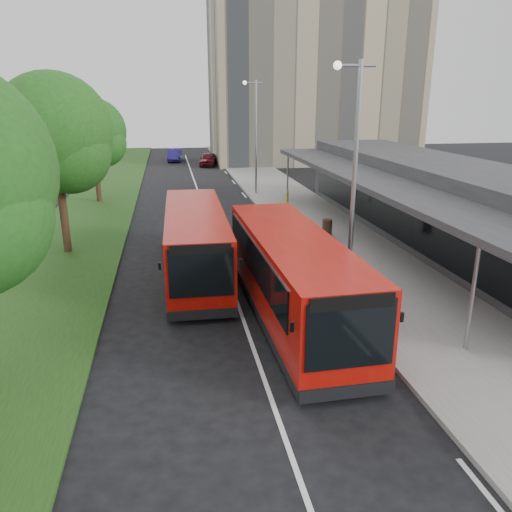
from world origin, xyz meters
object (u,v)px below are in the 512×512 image
Objects in this scene: bus_second at (196,243)px; car_far at (175,155)px; tree_mid at (55,139)px; lamp_post_near at (353,166)px; tree_far at (93,136)px; bollard at (288,198)px; lamp_post_far at (255,130)px; bus_main at (292,277)px; car_near at (208,159)px; litter_bin at (327,228)px.

car_far is at bearing 91.26° from bus_second.
tree_mid is 13.18m from lamp_post_near.
car_far is (-0.15, 39.04, -0.71)m from bus_second.
tree_far is 13.65m from bollard.
lamp_post_near is at bearing -59.71° from tree_far.
lamp_post_far is 6.35m from bollard.
lamp_post_near is at bearing -95.26° from bollard.
bus_main is 2.52× the size of car_near.
car_near is (-2.05, 37.39, -4.03)m from lamp_post_near.
bus_main reaches higher than car_far.
bus_main is 5.55m from bus_second.
lamp_post_far is 18.23m from bus_second.
tree_far is 7.81× the size of bollard.
bus_main is (-2.54, -21.89, -3.26)m from lamp_post_far.
litter_bin is 0.22× the size of car_far.
car_near reaches higher than bollard.
car_far is (-5.50, 21.94, -4.03)m from lamp_post_far.
tree_mid is at bearing 132.41° from bus_main.
lamp_post_far is 2.00× the size of car_near.
bus_main reaches higher than litter_bin.
lamp_post_near is 0.79× the size of bus_main.
tree_mid is at bearing 147.64° from lamp_post_near.
bus_main reaches higher than bollard.
tree_far is at bearing -104.69° from car_near.
bus_main is at bearing -81.36° from car_far.
car_far is (-6.92, 26.56, 0.09)m from bollard.
bus_main is at bearing -114.22° from litter_bin.
tree_mid is 12.96m from bus_main.
litter_bin is at bearing 77.83° from lamp_post_near.
tree_mid is at bearing -146.43° from bollard.
bus_main is 1.05× the size of bus_second.
litter_bin is at bearing 0.73° from tree_mid.
tree_far is 22.06m from lamp_post_near.
bus_main is (8.59, -20.94, -3.06)m from tree_far.
car_far is (5.62, 22.89, -3.83)m from tree_far.
bollard is 27.45m from car_far.
car_far reaches higher than litter_bin.
lamp_post_far is 17.97m from car_near.
litter_bin is (12.68, -11.84, -3.92)m from tree_far.
bus_second is at bearing 151.61° from lamp_post_near.
car_near is at bearing 96.81° from litter_bin.
tree_mid is at bearing -90.00° from tree_far.
lamp_post_far is (0.00, 20.00, 0.00)m from lamp_post_near.
litter_bin is 35.44m from car_far.
bus_second is (-5.35, -17.11, -3.33)m from lamp_post_far.
bus_main is at bearing -79.06° from car_near.
lamp_post_far is at bearing 73.66° from bus_second.
tree_mid reaches higher than car_far.
bus_second is at bearing -147.99° from litter_bin.
bus_second reaches higher than car_near.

